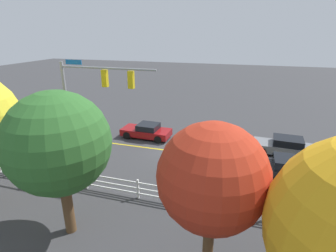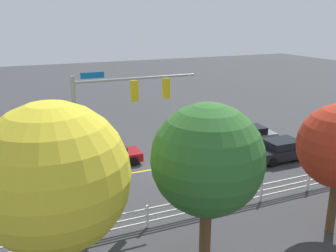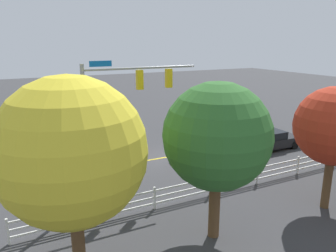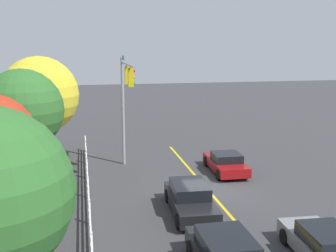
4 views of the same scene
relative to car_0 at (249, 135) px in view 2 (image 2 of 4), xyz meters
name	(u,v)px [view 2 (image 2 of 4)]	position (x,y,z in m)	size (l,w,h in m)	color
ground_plane	(163,168)	(8.03, 1.88, -0.65)	(120.00, 120.00, 0.00)	#38383A
lane_center_stripe	(216,159)	(4.03, 1.88, -0.65)	(28.00, 0.16, 0.01)	gold
signal_assembly	(113,116)	(12.30, 5.82, 4.29)	(6.25, 0.38, 7.09)	gray
car_0	(249,135)	(0.00, 0.00, 0.00)	(4.46, 2.07, 1.34)	slate
car_1	(110,156)	(11.04, -0.12, -0.05)	(4.26, 2.03, 1.25)	maroon
car_2	(211,161)	(5.43, 3.60, 0.02)	(4.66, 2.10, 1.39)	black
car_3	(283,150)	(-0.21, 3.76, 0.04)	(4.77, 2.02, 1.43)	black
white_rail_fence	(261,191)	(5.03, 8.26, -0.05)	(26.10, 0.10, 1.15)	white
tree_0	(207,160)	(10.27, 11.48, 3.72)	(4.33, 4.33, 6.56)	brown
tree_3	(54,178)	(15.80, 11.09, 3.83)	(5.08, 5.08, 7.03)	brown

